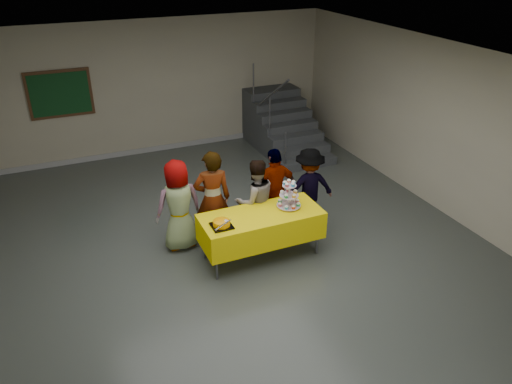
# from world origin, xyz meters

# --- Properties ---
(room_shell) EXTENTS (10.00, 10.04, 3.02)m
(room_shell) POSITION_xyz_m (0.00, 0.02, 2.13)
(room_shell) COLOR #4C514C
(room_shell) RESTS_ON ground
(bake_table) EXTENTS (1.88, 0.78, 0.77)m
(bake_table) POSITION_xyz_m (0.34, 0.00, 0.56)
(bake_table) COLOR #595960
(bake_table) RESTS_ON ground
(cupcake_stand) EXTENTS (0.38, 0.38, 0.44)m
(cupcake_stand) POSITION_xyz_m (0.83, 0.04, 0.95)
(cupcake_stand) COLOR silver
(cupcake_stand) RESTS_ON bake_table
(bear_cake) EXTENTS (0.32, 0.36, 0.12)m
(bear_cake) POSITION_xyz_m (-0.33, -0.11, 0.83)
(bear_cake) COLOR black
(bear_cake) RESTS_ON bake_table
(schoolchild_a) EXTENTS (0.76, 0.52, 1.51)m
(schoolchild_a) POSITION_xyz_m (-0.73, 0.78, 0.76)
(schoolchild_a) COLOR slate
(schoolchild_a) RESTS_ON ground
(schoolchild_b) EXTENTS (0.65, 0.47, 1.64)m
(schoolchild_b) POSITION_xyz_m (-0.21, 0.66, 0.82)
(schoolchild_b) COLOR slate
(schoolchild_b) RESTS_ON ground
(schoolchild_c) EXTENTS (0.71, 0.56, 1.43)m
(schoolchild_c) POSITION_xyz_m (0.47, 0.52, 0.71)
(schoolchild_c) COLOR slate
(schoolchild_c) RESTS_ON ground
(schoolchild_d) EXTENTS (0.91, 0.47, 1.48)m
(schoolchild_d) POSITION_xyz_m (0.90, 0.69, 0.74)
(schoolchild_d) COLOR slate
(schoolchild_d) RESTS_ON ground
(schoolchild_e) EXTENTS (0.96, 0.62, 1.40)m
(schoolchild_e) POSITION_xyz_m (1.53, 0.64, 0.70)
(schoolchild_e) COLOR slate
(schoolchild_e) RESTS_ON ground
(staircase) EXTENTS (1.30, 2.40, 2.04)m
(staircase) POSITION_xyz_m (2.70, 4.13, 0.49)
(staircase) COLOR #424447
(staircase) RESTS_ON ground
(noticeboard) EXTENTS (1.30, 0.05, 1.00)m
(noticeboard) POSITION_xyz_m (-2.06, 4.96, 1.60)
(noticeboard) COLOR #472B16
(noticeboard) RESTS_ON ground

